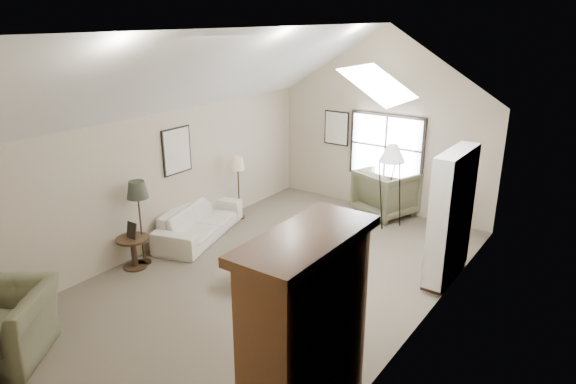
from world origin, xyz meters
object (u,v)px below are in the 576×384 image
Objects in this scene: side_table at (134,253)px; side_chair at (442,209)px; armoire at (305,335)px; sofa at (200,221)px; armchair_far at (386,192)px; coffee_table at (256,276)px.

side_chair is at bearing 50.04° from side_table.
armoire is 5.32m from sofa.
armoire is 6.41m from armchair_far.
side_table is (0.00, -1.60, -0.05)m from sofa.
armoire reaches higher than side_table.
coffee_table is 4.24m from side_chair.
side_chair is at bearing -170.42° from armchair_far.
side_table is (-2.49, -4.79, -0.23)m from armchair_far.
side_chair is (3.81, 2.95, 0.17)m from sofa.
side_table is 0.56× the size of side_chair.
armchair_far is at bearing 85.81° from coffee_table.
armchair_far reaches higher than sofa.
armoire is 2.54× the size of coffee_table.
side_table is 5.93m from side_chair.
armchair_far is at bearing -169.56° from side_chair.
side_table is at bearing 82.65° from armchair_far.
sofa is 4.05m from armchair_far.
coffee_table is 2.28m from side_table.
armoire is 3.06m from coffee_table.
armchair_far is at bearing 107.20° from armoire.
side_table is (-4.38, 1.31, -0.82)m from armoire.
side_table is at bearing 163.43° from sofa.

